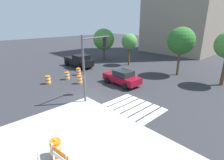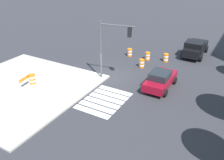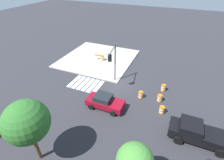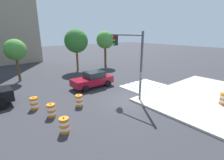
% 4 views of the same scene
% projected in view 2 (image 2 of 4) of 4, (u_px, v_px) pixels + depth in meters
% --- Properties ---
extents(ground_plane, '(120.00, 120.00, 0.00)m').
position_uv_depth(ground_plane, '(110.00, 77.00, 23.99)').
color(ground_plane, '#2D2D33').
extents(sidewalk_corner, '(12.00, 12.00, 0.15)m').
position_uv_depth(sidewalk_corner, '(19.00, 87.00, 21.97)').
color(sidewalk_corner, '#ADA89E').
rests_on(sidewalk_corner, ground).
extents(crosswalk_stripes, '(4.35, 3.20, 0.02)m').
position_uv_depth(crosswalk_stripes, '(104.00, 100.00, 20.09)').
color(crosswalk_stripes, silver).
rests_on(crosswalk_stripes, ground).
extents(sports_car, '(4.31, 2.15, 1.63)m').
position_uv_depth(sports_car, '(160.00, 80.00, 21.73)').
color(sports_car, maroon).
rests_on(sports_car, ground).
extents(pickup_truck, '(5.16, 2.35, 1.92)m').
position_uv_depth(pickup_truck, '(195.00, 48.00, 28.73)').
color(pickup_truck, black).
rests_on(pickup_truck, ground).
extents(traffic_barrel_near_corner, '(0.56, 0.56, 1.02)m').
position_uv_depth(traffic_barrel_near_corner, '(142.00, 63.00, 25.96)').
color(traffic_barrel_near_corner, orange).
rests_on(traffic_barrel_near_corner, ground).
extents(traffic_barrel_crosswalk_end, '(0.56, 0.56, 1.02)m').
position_uv_depth(traffic_barrel_crosswalk_end, '(148.00, 56.00, 27.83)').
color(traffic_barrel_crosswalk_end, orange).
rests_on(traffic_barrel_crosswalk_end, ground).
extents(traffic_barrel_median_near, '(0.56, 0.56, 1.02)m').
position_uv_depth(traffic_barrel_median_near, '(130.00, 52.00, 28.93)').
color(traffic_barrel_median_near, orange).
rests_on(traffic_barrel_median_near, ground).
extents(traffic_barrel_median_far, '(0.56, 0.56, 1.02)m').
position_uv_depth(traffic_barrel_median_far, '(166.00, 58.00, 27.41)').
color(traffic_barrel_median_far, orange).
rests_on(traffic_barrel_median_far, ground).
extents(traffic_barrel_on_sidewalk, '(0.56, 0.56, 1.02)m').
position_uv_depth(traffic_barrel_on_sidewalk, '(32.00, 79.00, 22.32)').
color(traffic_barrel_on_sidewalk, orange).
rests_on(traffic_barrel_on_sidewalk, sidewalk_corner).
extents(construction_barricade, '(1.33, 0.94, 1.00)m').
position_uv_depth(construction_barricade, '(23.00, 80.00, 21.81)').
color(construction_barricade, silver).
rests_on(construction_barricade, sidewalk_corner).
extents(traffic_light_pole, '(0.78, 3.26, 5.50)m').
position_uv_depth(traffic_light_pole, '(112.00, 41.00, 21.67)').
color(traffic_light_pole, '#4C4C51').
rests_on(traffic_light_pole, sidewalk_corner).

